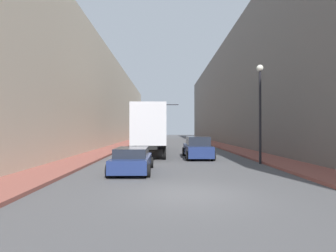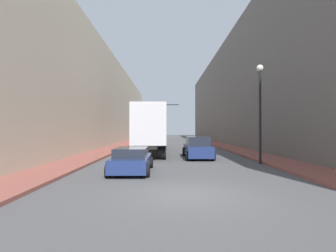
{
  "view_description": "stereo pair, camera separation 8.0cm",
  "coord_description": "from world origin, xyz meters",
  "px_view_note": "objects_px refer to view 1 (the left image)",
  "views": [
    {
      "loc": [
        -0.83,
        -9.08,
        2.25
      ],
      "look_at": [
        -0.61,
        10.2,
        2.49
      ],
      "focal_mm": 28.0,
      "sensor_mm": 36.0,
      "label": 1
    },
    {
      "loc": [
        -0.75,
        -9.08,
        2.25
      ],
      "look_at": [
        -0.61,
        10.2,
        2.49
      ],
      "focal_mm": 28.0,
      "sensor_mm": 36.0,
      "label": 2
    }
  ],
  "objects_px": {
    "traffic_signal_gantry": "(146,115)",
    "street_lamp": "(260,100)",
    "sedan_car": "(132,160)",
    "semi_truck": "(152,128)",
    "suv_car": "(197,148)"
  },
  "relations": [
    {
      "from": "suv_car",
      "to": "traffic_signal_gantry",
      "type": "height_order",
      "value": "traffic_signal_gantry"
    },
    {
      "from": "traffic_signal_gantry",
      "to": "street_lamp",
      "type": "distance_m",
      "value": 25.02
    },
    {
      "from": "semi_truck",
      "to": "traffic_signal_gantry",
      "type": "distance_m",
      "value": 15.63
    },
    {
      "from": "sedan_car",
      "to": "traffic_signal_gantry",
      "type": "distance_m",
      "value": 26.76
    },
    {
      "from": "street_lamp",
      "to": "sedan_car",
      "type": "bearing_deg",
      "value": -158.16
    },
    {
      "from": "semi_truck",
      "to": "traffic_signal_gantry",
      "type": "relative_size",
      "value": 1.98
    },
    {
      "from": "traffic_signal_gantry",
      "to": "street_lamp",
      "type": "relative_size",
      "value": 1.04
    },
    {
      "from": "semi_truck",
      "to": "street_lamp",
      "type": "height_order",
      "value": "street_lamp"
    },
    {
      "from": "sedan_car",
      "to": "suv_car",
      "type": "xyz_separation_m",
      "value": [
        4.26,
        6.72,
        0.17
      ]
    },
    {
      "from": "traffic_signal_gantry",
      "to": "street_lamp",
      "type": "bearing_deg",
      "value": -68.57
    },
    {
      "from": "sedan_car",
      "to": "suv_car",
      "type": "height_order",
      "value": "suv_car"
    },
    {
      "from": "suv_car",
      "to": "street_lamp",
      "type": "height_order",
      "value": "street_lamp"
    },
    {
      "from": "street_lamp",
      "to": "semi_truck",
      "type": "bearing_deg",
      "value": 133.13
    },
    {
      "from": "semi_truck",
      "to": "street_lamp",
      "type": "bearing_deg",
      "value": -46.87
    },
    {
      "from": "semi_truck",
      "to": "traffic_signal_gantry",
      "type": "height_order",
      "value": "traffic_signal_gantry"
    }
  ]
}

